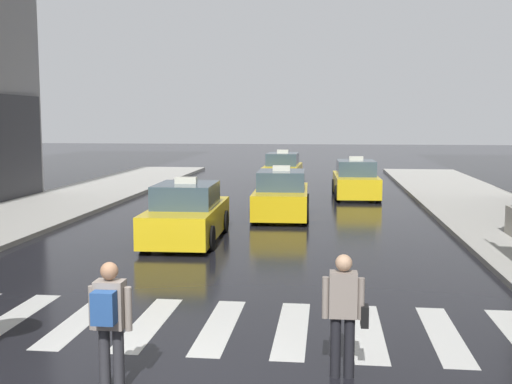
% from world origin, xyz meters
% --- Properties ---
extents(crosswalk_markings, '(11.30, 2.80, 0.01)m').
position_xyz_m(crosswalk_markings, '(0.00, 3.00, 0.00)').
color(crosswalk_markings, silver).
rests_on(crosswalk_markings, ground).
extents(taxi_lead, '(2.02, 4.58, 1.80)m').
position_xyz_m(taxi_lead, '(-1.57, 10.13, 0.72)').
color(taxi_lead, yellow).
rests_on(taxi_lead, ground).
extents(taxi_second, '(2.03, 4.59, 1.80)m').
position_xyz_m(taxi_second, '(0.74, 14.78, 0.72)').
color(taxi_second, yellow).
rests_on(taxi_second, ground).
extents(taxi_third, '(2.04, 4.59, 1.80)m').
position_xyz_m(taxi_third, '(3.56, 20.63, 0.72)').
color(taxi_third, yellow).
rests_on(taxi_third, ground).
extents(taxi_fourth, '(2.02, 4.58, 1.80)m').
position_xyz_m(taxi_fourth, '(-0.04, 26.29, 0.72)').
color(taxi_fourth, yellow).
rests_on(taxi_fourth, ground).
extents(pedestrian_with_backpack, '(0.55, 0.43, 1.65)m').
position_xyz_m(pedestrian_with_backpack, '(-0.30, 0.37, 0.97)').
color(pedestrian_with_backpack, '#333338').
rests_on(pedestrian_with_backpack, ground).
extents(pedestrian_with_handbag, '(0.60, 0.24, 1.65)m').
position_xyz_m(pedestrian_with_handbag, '(2.58, 1.17, 0.93)').
color(pedestrian_with_handbag, black).
rests_on(pedestrian_with_handbag, ground).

